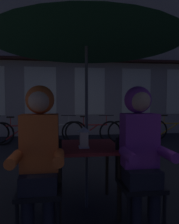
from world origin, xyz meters
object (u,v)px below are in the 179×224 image
at_px(cafe_table, 86,154).
at_px(bicycle_third, 56,131).
at_px(chair_right, 137,176).
at_px(chair_left, 41,181).
at_px(bicycle_second, 21,133).
at_px(lantern, 84,137).
at_px(bicycle_fifth, 134,131).
at_px(patio_umbrella, 86,29).
at_px(bicycle_furthest, 173,130).
at_px(bicycle_fourth, 93,132).
at_px(person_left_hooded, 40,145).
at_px(person_right_hooded, 140,143).

distance_m(cafe_table, bicycle_third, 3.82).
height_order(cafe_table, chair_right, chair_right).
xyz_separation_m(chair_left, bicycle_second, (-1.00, 4.02, -0.14)).
bearing_deg(bicycle_third, chair_left, -89.50).
bearing_deg(cafe_table, bicycle_third, 97.79).
height_order(lantern, bicycle_fifth, lantern).
relative_size(patio_umbrella, bicycle_second, 1.37).
bearing_deg(chair_right, bicycle_furthest, 56.73).
relative_size(lantern, bicycle_second, 0.14).
bearing_deg(cafe_table, chair_left, -142.45).
distance_m(bicycle_second, bicycle_third, 0.97).
xyz_separation_m(cafe_table, bicycle_fourth, (0.59, 3.62, -0.29)).
bearing_deg(bicycle_fifth, bicycle_furthest, 5.18).
bearing_deg(chair_right, bicycle_second, 116.02).
distance_m(person_left_hooded, person_right_hooded, 0.96).
xyz_separation_m(chair_right, bicycle_third, (-1.00, 4.14, -0.14)).
xyz_separation_m(bicycle_second, bicycle_third, (0.97, 0.12, 0.00)).
distance_m(patio_umbrella, bicycle_furthest, 5.17).
height_order(chair_right, bicycle_fifth, chair_right).
bearing_deg(chair_left, lantern, 30.13).
distance_m(bicycle_fifth, bicycle_furthest, 1.32).
bearing_deg(person_left_hooded, bicycle_furthest, 48.70).
bearing_deg(cafe_table, bicycle_fifth, 62.78).
height_order(chair_left, person_left_hooded, person_left_hooded).
bearing_deg(bicycle_fifth, chair_left, -120.43).
xyz_separation_m(chair_right, person_left_hooded, (-0.96, -0.06, 0.36)).
xyz_separation_m(chair_right, bicycle_furthest, (2.68, 4.09, -0.14)).
xyz_separation_m(lantern, person_right_hooded, (0.52, -0.31, -0.01)).
bearing_deg(person_right_hooded, chair_left, 176.61).
xyz_separation_m(chair_left, person_left_hooded, (-0.00, -0.06, 0.36)).
relative_size(lantern, person_left_hooded, 0.17).
bearing_deg(bicycle_second, cafe_table, -67.90).
height_order(patio_umbrella, chair_right, patio_umbrella).
distance_m(patio_umbrella, bicycle_fourth, 4.05).
distance_m(person_left_hooded, bicycle_furthest, 5.54).
relative_size(chair_left, bicycle_fourth, 0.52).
bearing_deg(person_right_hooded, bicycle_furthest, 57.09).
bearing_deg(patio_umbrella, bicycle_third, 97.79).
height_order(cafe_table, bicycle_fifth, bicycle_fifth).
xyz_separation_m(person_left_hooded, bicycle_third, (-0.04, 4.20, -0.50)).
bearing_deg(chair_right, lantern, 153.95).
bearing_deg(bicycle_furthest, bicycle_third, 179.23).
relative_size(chair_left, person_left_hooded, 0.62).
bearing_deg(patio_umbrella, bicycle_furthest, 49.63).
distance_m(bicycle_second, bicycle_fifth, 3.34).
xyz_separation_m(lantern, bicycle_fifth, (1.89, 3.72, -0.51)).
xyz_separation_m(chair_left, chair_right, (0.96, 0.00, 0.00)).
distance_m(patio_umbrella, lantern, 1.20).
height_order(chair_left, bicycle_fifth, chair_left).
bearing_deg(person_left_hooded, bicycle_second, 103.82).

